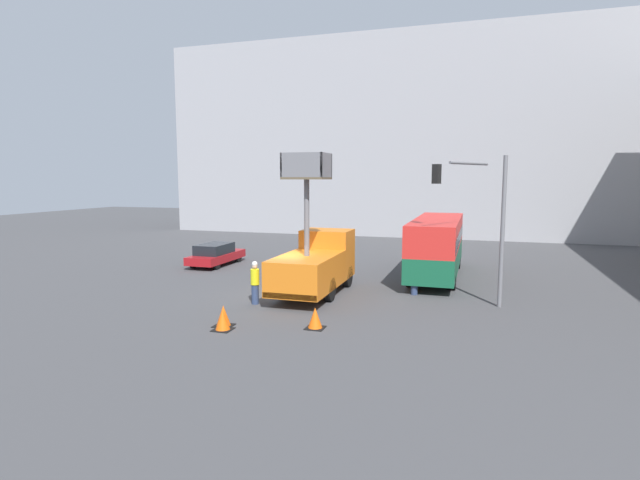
% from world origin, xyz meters
% --- Properties ---
extents(ground_plane, '(120.00, 120.00, 0.00)m').
position_xyz_m(ground_plane, '(0.00, 0.00, 0.00)').
color(ground_plane, '#424244').
extents(building_backdrop_far, '(44.00, 10.00, 18.88)m').
position_xyz_m(building_backdrop_far, '(0.00, 30.15, 9.44)').
color(building_backdrop_far, '#9E9EA3').
rests_on(building_backdrop_far, ground_plane).
extents(utility_truck, '(2.45, 6.40, 6.60)m').
position_xyz_m(utility_truck, '(1.30, 1.07, 1.53)').
color(utility_truck, orange).
rests_on(utility_truck, ground_plane).
extents(city_bus, '(2.43, 10.02, 3.28)m').
position_xyz_m(city_bus, '(6.47, 7.02, 1.93)').
color(city_bus, '#145638').
rests_on(city_bus, ground_plane).
extents(traffic_light_pole, '(3.22, 2.97, 6.45)m').
position_xyz_m(traffic_light_pole, '(8.60, 1.62, 4.34)').
color(traffic_light_pole, slate).
rests_on(traffic_light_pole, ground_plane).
extents(road_worker_near_truck, '(0.38, 0.38, 1.90)m').
position_xyz_m(road_worker_near_truck, '(-0.61, -1.63, 0.96)').
color(road_worker_near_truck, navy).
rests_on(road_worker_near_truck, ground_plane).
extents(road_worker_directing, '(0.38, 0.38, 1.90)m').
position_xyz_m(road_worker_directing, '(5.84, 2.28, 0.96)').
color(road_worker_directing, navy).
rests_on(road_worker_directing, ground_plane).
extents(traffic_cone_near_truck, '(0.69, 0.69, 0.79)m').
position_xyz_m(traffic_cone_near_truck, '(-0.33, -5.03, 0.37)').
color(traffic_cone_near_truck, black).
rests_on(traffic_cone_near_truck, ground_plane).
extents(traffic_cone_mid_road, '(0.69, 0.69, 0.78)m').
position_xyz_m(traffic_cone_mid_road, '(-0.12, -5.48, 0.37)').
color(traffic_cone_mid_road, black).
rests_on(traffic_cone_mid_road, ground_plane).
extents(traffic_cone_far_side, '(0.69, 0.69, 0.79)m').
position_xyz_m(traffic_cone_far_side, '(3.03, -4.26, 0.37)').
color(traffic_cone_far_side, black).
rests_on(traffic_cone_far_side, ground_plane).
extents(parked_car_curbside, '(1.84, 4.61, 1.39)m').
position_xyz_m(parked_car_curbside, '(-7.22, 6.64, 0.71)').
color(parked_car_curbside, maroon).
rests_on(parked_car_curbside, ground_plane).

